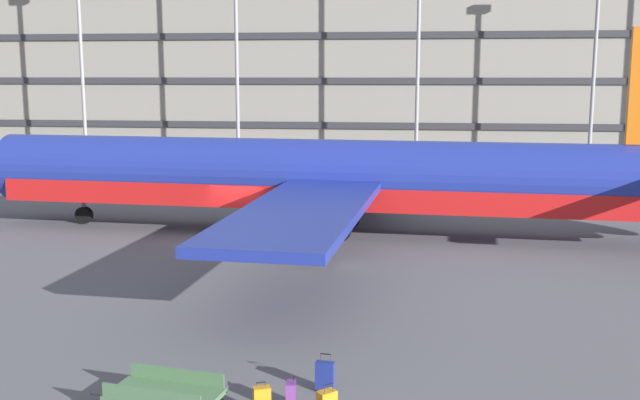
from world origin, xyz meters
name	(u,v)px	position (x,y,z in m)	size (l,w,h in m)	color
ground_plane	(234,239)	(0.00, 0.00, 0.00)	(600.00, 600.00, 0.00)	#5B5B60
terminal_structure	(340,60)	(0.00, 54.45, 9.52)	(142.63, 16.68, 19.04)	gray
airliner	(328,178)	(4.34, 1.79, 2.77)	(39.17, 31.78, 9.86)	navy
light_mast_left	(80,33)	(-24.88, 38.98, 11.94)	(1.80, 0.50, 20.54)	gray
light_mast_center_left	(236,4)	(-8.81, 38.98, 14.58)	(1.80, 0.50, 25.68)	gray
light_mast_center_right	(419,22)	(8.94, 38.98, 12.70)	(1.80, 0.50, 22.01)	gray
light_mast_right	(596,37)	(25.32, 38.98, 11.20)	(1.80, 0.50, 19.11)	gray
suitcase_orange	(325,376)	(6.28, -16.75, 0.40)	(0.49, 0.27, 0.95)	navy
suitcase_purple	(291,396)	(5.61, -17.94, 0.38)	(0.29, 0.42, 0.82)	#72388C
baggage_cart	(164,394)	(2.69, -18.32, 0.43)	(3.37, 1.73, 0.82)	#4C724C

